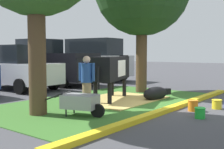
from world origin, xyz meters
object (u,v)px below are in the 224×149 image
bucket_orange (193,105)px  bucket_green (200,113)px  wheelbarrow (81,102)px  bucket_yellow (217,104)px  cow_holstein (112,68)px  sedan_silver (17,68)px  calf_lying (156,93)px  suv_black (94,60)px  person_handler (87,81)px  pickup_truck_black (51,63)px

bucket_orange → bucket_green: bearing=-147.1°
wheelbarrow → bucket_yellow: bearing=-37.7°
cow_holstein → wheelbarrow: bearing=-159.2°
bucket_green → sedan_silver: sedan_silver is taller
calf_lying → suv_black: 7.84m
bucket_orange → person_handler: bearing=124.0°
bucket_orange → bucket_yellow: 0.87m
wheelbarrow → bucket_orange: wheelbarrow is taller
calf_lying → person_handler: bearing=164.4°
calf_lying → bucket_orange: size_ratio=4.15×
suv_black → bucket_orange: bearing=-121.6°
person_handler → bucket_yellow: person_handler is taller
person_handler → wheelbarrow: 1.02m
wheelbarrow → pickup_truck_black: bearing=55.4°
suv_black → wheelbarrow: bearing=-140.4°
sedan_silver → suv_black: (5.40, 0.10, 0.29)m
wheelbarrow → bucket_orange: size_ratio=5.01×
cow_holstein → bucket_orange: size_ratio=9.45×
bucket_orange → bucket_yellow: (0.75, -0.44, -0.02)m
wheelbarrow → pickup_truck_black: pickup_truck_black is taller
person_handler → pickup_truck_black: size_ratio=0.29×
sedan_silver → pickup_truck_black: size_ratio=0.82×
cow_holstein → wheelbarrow: size_ratio=1.89×
sedan_silver → bucket_green: bearing=-93.4°
bucket_yellow → pickup_truck_black: (1.46, 9.27, 0.97)m
pickup_truck_black → suv_black: size_ratio=1.17×
pickup_truck_black → bucket_orange: bearing=-104.0°
pickup_truck_black → wheelbarrow: bearing=-124.6°
calf_lying → person_handler: (-2.75, 0.77, 0.61)m
suv_black → sedan_silver: bearing=-178.9°
cow_holstein → bucket_yellow: size_ratio=9.98×
bucket_yellow → suv_black: (4.41, 8.81, 1.12)m
person_handler → bucket_yellow: size_ratio=5.21×
cow_holstein → person_handler: person_handler is taller
calf_lying → sedan_silver: bearing=101.2°
bucket_yellow → pickup_truck_black: size_ratio=0.06×
cow_holstein → sedan_silver: (-0.35, 5.24, -0.14)m
calf_lying → suv_black: suv_black is taller
bucket_orange → pickup_truck_black: size_ratio=0.06×
bucket_green → sedan_silver: size_ratio=0.06×
wheelbarrow → pickup_truck_black: 8.28m
bucket_yellow → sedan_silver: (-0.99, 8.71, 0.84)m
cow_holstein → bucket_orange: 3.18m
sedan_silver → suv_black: suv_black is taller
sedan_silver → pickup_truck_black: 2.52m
person_handler → pickup_truck_black: (3.93, 6.29, 0.27)m
bucket_green → sedan_silver: bearing=86.6°
bucket_green → bucket_orange: bucket_orange is taller
cow_holstein → person_handler: size_ratio=1.91×
person_handler → suv_black: suv_black is taller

